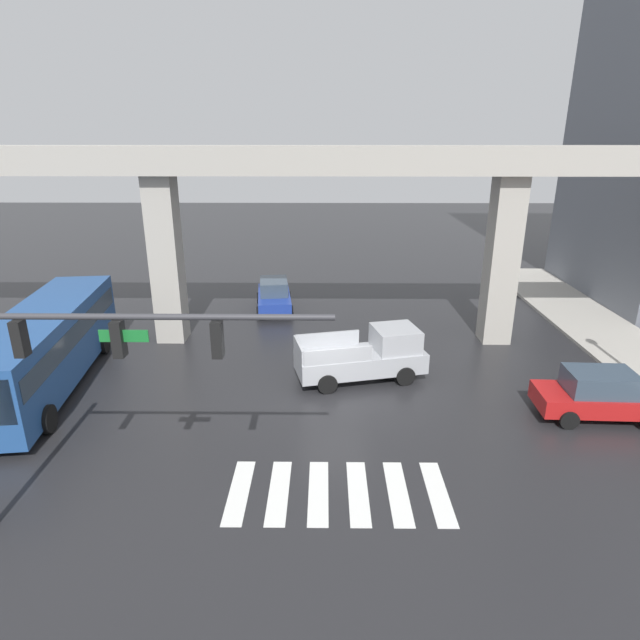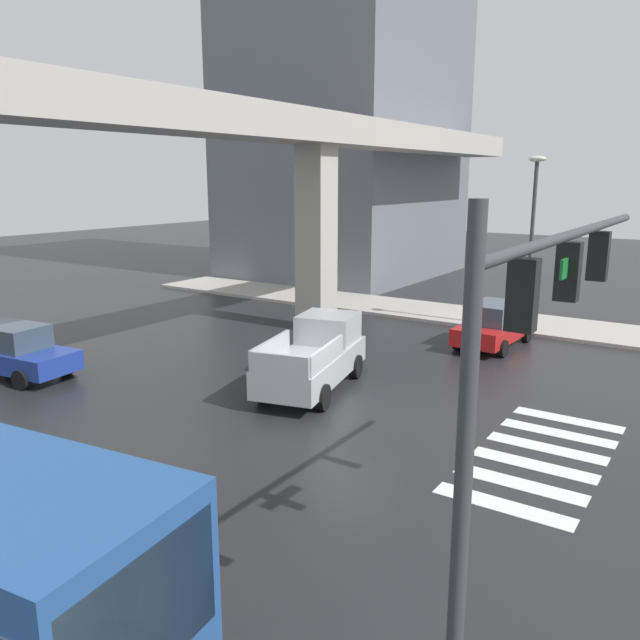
% 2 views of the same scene
% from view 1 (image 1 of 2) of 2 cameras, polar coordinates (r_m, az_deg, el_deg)
% --- Properties ---
extents(ground_plane, '(120.00, 120.00, 0.00)m').
position_cam_1_polar(ground_plane, '(19.68, 1.65, -8.83)').
color(ground_plane, '#232326').
extents(crosswalk_stripes, '(6.05, 2.80, 0.01)m').
position_cam_1_polar(crosswalk_stripes, '(15.25, 2.00, -18.24)').
color(crosswalk_stripes, silver).
rests_on(crosswalk_stripes, ground).
extents(elevated_overpass, '(55.44, 2.33, 8.92)m').
position_cam_1_polar(elevated_overpass, '(23.64, 1.57, 15.47)').
color(elevated_overpass, '#ADA89E').
rests_on(elevated_overpass, ground).
extents(pickup_truck, '(5.40, 3.02, 2.08)m').
position_cam_1_polar(pickup_truck, '(21.10, 5.21, -3.89)').
color(pickup_truck, '#A8AAAF').
rests_on(pickup_truck, ground).
extents(city_bus, '(3.81, 11.02, 2.99)m').
position_cam_1_polar(city_bus, '(22.91, -27.81, -2.26)').
color(city_bus, '#234C8C').
rests_on(city_bus, ground).
extents(sedan_red, '(4.37, 2.09, 1.72)m').
position_cam_1_polar(sedan_red, '(20.71, 28.19, -7.17)').
color(sedan_red, red).
rests_on(sedan_red, ground).
extents(sedan_blue, '(2.34, 4.48, 1.72)m').
position_cam_1_polar(sedan_blue, '(29.50, -5.03, 2.73)').
color(sedan_blue, '#1E3899').
rests_on(sedan_blue, ground).
extents(traffic_signal_mast, '(8.69, 0.32, 6.20)m').
position_cam_1_polar(traffic_signal_mast, '(13.07, -25.53, -3.96)').
color(traffic_signal_mast, '#38383D').
rests_on(traffic_signal_mast, ground).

